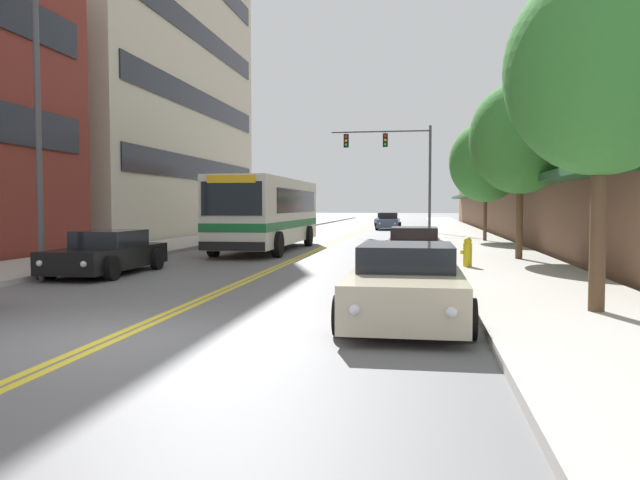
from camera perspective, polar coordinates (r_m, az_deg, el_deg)
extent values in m
plane|color=slate|center=(45.80, 3.40, 0.69)|extent=(240.00, 240.00, 0.00)
cube|color=#B2ADA5|center=(47.09, -5.51, 0.83)|extent=(3.66, 106.00, 0.15)
cube|color=#B2ADA5|center=(45.66, 12.60, 0.70)|extent=(3.66, 106.00, 0.15)
cube|color=yellow|center=(45.81, 3.28, 0.69)|extent=(0.14, 106.00, 0.01)
cube|color=yellow|center=(45.79, 3.53, 0.69)|extent=(0.14, 106.00, 0.01)
cube|color=beige|center=(45.51, -18.46, 19.73)|extent=(12.00, 24.25, 30.15)
cube|color=black|center=(41.25, -10.68, 6.35)|extent=(0.08, 22.31, 1.40)
cube|color=black|center=(41.71, -10.75, 12.26)|extent=(0.08, 22.31, 1.40)
cube|color=black|center=(42.61, -10.81, 17.99)|extent=(0.08, 22.31, 1.40)
cube|color=brown|center=(46.43, 20.19, 4.90)|extent=(8.00, 68.00, 7.07)
cube|color=#1E4C28|center=(45.75, 14.56, 4.22)|extent=(1.10, 61.20, 0.24)
cube|color=black|center=(45.86, 15.22, 6.07)|extent=(0.08, 61.20, 1.40)
cube|color=silver|center=(27.66, -4.77, 2.65)|extent=(2.49, 10.86, 2.77)
cube|color=#196B33|center=(27.67, -4.76, 1.50)|extent=(2.51, 10.88, 0.32)
cube|color=black|center=(28.19, -4.51, 3.56)|extent=(2.52, 8.47, 1.00)
cube|color=black|center=(22.41, -8.11, 3.78)|extent=(2.24, 0.04, 1.22)
cube|color=yellow|center=(22.41, -8.13, 5.55)|extent=(1.80, 0.06, 0.28)
cube|color=black|center=(22.43, -8.09, -0.57)|extent=(2.44, 0.08, 0.32)
cylinder|color=black|center=(24.52, -9.72, -0.34)|extent=(0.30, 1.00, 1.00)
cylinder|color=black|center=(23.82, -3.89, -0.41)|extent=(0.30, 1.00, 1.00)
cylinder|color=black|center=(30.91, -5.73, 0.41)|extent=(0.30, 1.00, 1.00)
cylinder|color=black|center=(30.36, -1.07, 0.37)|extent=(0.30, 1.00, 1.00)
cube|color=#38383D|center=(37.80, -4.35, 0.93)|extent=(1.89, 4.20, 0.63)
cube|color=black|center=(37.94, -4.30, 1.75)|extent=(1.63, 1.85, 0.45)
cylinder|color=black|center=(36.78, -6.29, 0.61)|extent=(0.22, 0.70, 0.70)
cylinder|color=black|center=(36.32, -3.34, 0.59)|extent=(0.22, 0.70, 0.70)
cylinder|color=black|center=(39.30, -5.29, 0.78)|extent=(0.22, 0.70, 0.70)
cylinder|color=black|center=(38.87, -2.52, 0.76)|extent=(0.22, 0.70, 0.70)
sphere|color=silver|center=(35.91, -6.17, 0.85)|extent=(0.16, 0.16, 0.16)
sphere|color=silver|center=(35.58, -4.11, 0.84)|extent=(0.16, 0.16, 0.16)
cube|color=red|center=(40.01, -4.60, 1.10)|extent=(0.18, 0.04, 0.10)
cube|color=red|center=(39.71, -2.69, 1.09)|extent=(0.18, 0.04, 0.10)
cube|color=black|center=(19.03, -18.88, -1.51)|extent=(1.73, 4.64, 0.61)
cube|color=black|center=(19.16, -18.65, 0.14)|extent=(1.48, 2.04, 0.47)
cylinder|color=black|center=(18.25, -23.45, -2.29)|extent=(0.22, 0.66, 0.66)
cylinder|color=black|center=(17.37, -18.52, -2.46)|extent=(0.22, 0.66, 0.66)
cylinder|color=black|center=(20.73, -19.18, -1.58)|extent=(0.22, 0.66, 0.66)
cylinder|color=black|center=(19.95, -14.69, -1.69)|extent=(0.22, 0.66, 0.66)
sphere|color=silver|center=(17.33, -24.28, -1.96)|extent=(0.16, 0.16, 0.16)
sphere|color=silver|center=(16.70, -20.81, -2.07)|extent=(0.16, 0.16, 0.16)
cube|color=red|center=(21.38, -17.43, -0.91)|extent=(0.18, 0.04, 0.10)
cube|color=red|center=(20.86, -14.38, -0.96)|extent=(0.18, 0.04, 0.10)
cube|color=beige|center=(10.89, 7.88, -4.56)|extent=(1.86, 4.70, 0.70)
cube|color=black|center=(11.02, 7.92, -1.50)|extent=(1.60, 2.07, 0.43)
cylinder|color=black|center=(9.56, 1.94, -6.91)|extent=(0.22, 0.62, 0.62)
cylinder|color=black|center=(9.51, 13.45, -7.04)|extent=(0.22, 0.62, 0.62)
cylinder|color=black|center=(12.42, 3.61, -4.57)|extent=(0.22, 0.62, 0.62)
cylinder|color=black|center=(12.39, 12.42, -4.66)|extent=(0.22, 0.62, 0.62)
sphere|color=silver|center=(8.59, 3.18, -6.38)|extent=(0.16, 0.16, 0.16)
sphere|color=silver|center=(8.56, 11.93, -6.48)|extent=(0.16, 0.16, 0.16)
cube|color=red|center=(13.26, 5.20, -3.01)|extent=(0.18, 0.04, 0.10)
cube|color=red|center=(13.24, 10.98, -3.07)|extent=(0.18, 0.04, 0.10)
cube|color=maroon|center=(22.31, 8.60, -0.76)|extent=(1.86, 4.62, 0.57)
cube|color=black|center=(22.46, 8.61, 0.58)|extent=(1.60, 2.03, 0.46)
cylinder|color=black|center=(20.92, 5.95, -1.36)|extent=(0.22, 0.67, 0.67)
cylinder|color=black|center=(20.90, 11.18, -1.41)|extent=(0.22, 0.67, 0.67)
cylinder|color=black|center=(23.77, 6.32, -0.82)|extent=(0.22, 0.67, 0.67)
cylinder|color=black|center=(23.76, 10.93, -0.86)|extent=(0.22, 0.67, 0.67)
sphere|color=silver|center=(20.00, 6.67, -1.11)|extent=(0.16, 0.16, 0.16)
sphere|color=silver|center=(19.98, 10.42, -1.15)|extent=(0.16, 0.16, 0.16)
cube|color=red|center=(24.64, 7.08, -0.31)|extent=(0.18, 0.04, 0.10)
cube|color=red|center=(24.63, 10.20, -0.34)|extent=(0.18, 0.04, 0.10)
cube|color=#B7B7BC|center=(60.96, 6.06, 1.76)|extent=(1.79, 4.26, 0.61)
cube|color=black|center=(61.12, 6.07, 2.26)|extent=(1.54, 1.87, 0.46)
cylinder|color=black|center=(59.71, 5.11, 1.59)|extent=(0.22, 0.69, 0.69)
cylinder|color=black|center=(59.61, 6.87, 1.58)|extent=(0.22, 0.69, 0.69)
cylinder|color=black|center=(62.34, 5.28, 1.66)|extent=(0.22, 0.69, 0.69)
cylinder|color=black|center=(62.25, 6.97, 1.64)|extent=(0.22, 0.69, 0.69)
sphere|color=silver|center=(58.86, 5.34, 1.74)|extent=(0.16, 0.16, 0.16)
sphere|color=silver|center=(58.79, 6.56, 1.73)|extent=(0.16, 0.16, 0.16)
cube|color=red|center=(63.13, 5.58, 1.84)|extent=(0.18, 0.04, 0.10)
cube|color=red|center=(63.07, 6.75, 1.83)|extent=(0.18, 0.04, 0.10)
cube|color=#475675|center=(51.56, 6.29, 1.53)|extent=(1.71, 4.21, 0.71)
cube|color=black|center=(51.71, 6.30, 2.22)|extent=(1.47, 1.85, 0.51)
cylinder|color=black|center=(50.31, 5.21, 1.25)|extent=(0.22, 0.61, 0.61)
cylinder|color=black|center=(50.22, 7.21, 1.23)|extent=(0.22, 0.61, 0.61)
cylinder|color=black|center=(52.91, 5.40, 1.34)|extent=(0.22, 0.61, 0.61)
cylinder|color=black|center=(52.83, 7.30, 1.33)|extent=(0.22, 0.61, 0.61)
sphere|color=silver|center=(49.47, 5.47, 1.51)|extent=(0.16, 0.16, 0.16)
sphere|color=silver|center=(49.41, 6.86, 1.50)|extent=(0.16, 0.16, 0.16)
cube|color=red|center=(53.70, 5.74, 1.64)|extent=(0.18, 0.04, 0.10)
cube|color=red|center=(53.64, 7.05, 1.63)|extent=(0.18, 0.04, 0.10)
cylinder|color=#47474C|center=(43.39, 10.01, 5.41)|extent=(0.18, 0.18, 7.42)
cylinder|color=#47474C|center=(43.73, 5.55, 9.84)|extent=(6.77, 0.11, 0.11)
cube|color=black|center=(43.64, 5.99, 9.06)|extent=(0.34, 0.26, 0.92)
sphere|color=red|center=(43.51, 5.98, 9.45)|extent=(0.18, 0.18, 0.18)
sphere|color=yellow|center=(43.49, 5.98, 9.08)|extent=(0.18, 0.18, 0.18)
sphere|color=green|center=(43.46, 5.98, 8.72)|extent=(0.18, 0.18, 0.18)
cylinder|color=black|center=(43.70, 6.00, 9.75)|extent=(0.02, 0.02, 0.14)
cube|color=black|center=(43.87, 2.41, 9.05)|extent=(0.34, 0.26, 0.92)
sphere|color=red|center=(43.74, 2.39, 9.43)|extent=(0.18, 0.18, 0.18)
sphere|color=yellow|center=(43.72, 2.39, 9.07)|extent=(0.18, 0.18, 0.18)
sphere|color=green|center=(43.69, 2.39, 8.71)|extent=(0.18, 0.18, 0.18)
cylinder|color=black|center=(43.93, 2.41, 9.73)|extent=(0.02, 0.02, 0.14)
cylinder|color=#47474C|center=(17.97, -24.36, 8.88)|extent=(0.16, 0.16, 7.72)
cylinder|color=brown|center=(11.78, 24.08, 0.68)|extent=(0.27, 0.27, 2.76)
ellipsoid|color=#387F33|center=(12.00, 24.38, 14.03)|extent=(3.28, 3.28, 3.61)
cylinder|color=brown|center=(22.51, 17.77, 1.74)|extent=(0.24, 0.24, 2.67)
ellipsoid|color=#387F33|center=(22.62, 17.89, 8.88)|extent=(3.48, 3.48, 3.82)
cylinder|color=brown|center=(33.77, 14.86, 2.06)|extent=(0.19, 0.19, 2.49)
ellipsoid|color=#387F33|center=(33.84, 14.93, 6.89)|extent=(3.78, 3.78, 4.16)
cylinder|color=yellow|center=(19.27, 13.35, -1.33)|extent=(0.26, 0.26, 0.70)
sphere|color=yellow|center=(19.24, 13.36, -0.10)|extent=(0.23, 0.23, 0.23)
cylinder|color=yellow|center=(19.25, 12.84, -1.10)|extent=(0.08, 0.12, 0.12)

